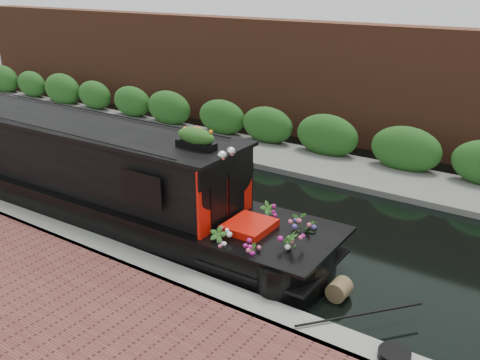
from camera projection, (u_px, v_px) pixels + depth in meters
The scene contains 8 objects.
ground at pixel (239, 214), 13.01m from camera, with size 80.00×80.00×0.00m, color black.
near_bank_coping at pixel (143, 272), 10.48m from camera, with size 40.00×0.60×0.50m, color gray.
far_bank_path at pixel (317, 167), 16.24m from camera, with size 40.00×2.40×0.34m, color slate.
far_hedge at pixel (330, 159), 16.93m from camera, with size 40.00×1.10×2.80m, color #23571D.
far_brick_wall at pixel (357, 143), 18.55m from camera, with size 40.00×1.00×8.00m, color brown.
narrowboat at pixel (84, 178), 12.89m from camera, with size 12.46×2.48×2.91m.
rope_fender at pixel (339, 289), 9.55m from camera, with size 0.37×0.37×0.40m, color brown.
coiled_mooring_rope at pixel (394, 355), 7.72m from camera, with size 0.47×0.47×0.12m, color black.
Camera 1 is at (6.76, -9.74, 5.43)m, focal length 40.00 mm.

